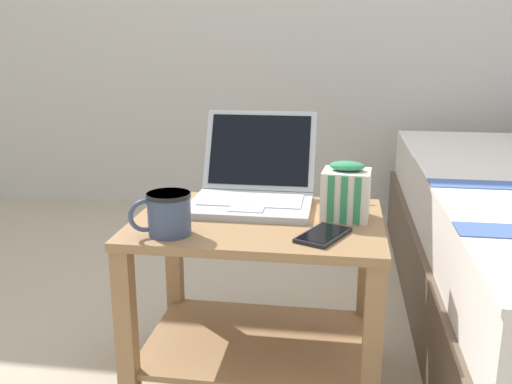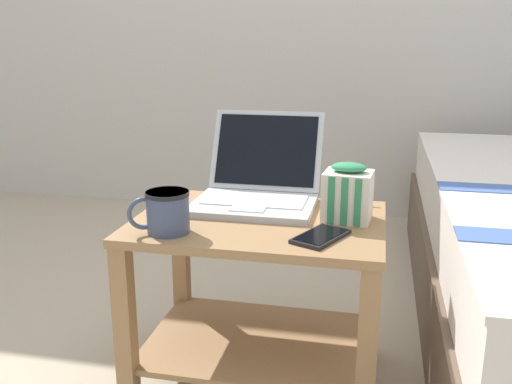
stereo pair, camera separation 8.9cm
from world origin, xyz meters
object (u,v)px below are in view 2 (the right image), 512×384
(mug_front_left, at_px, (167,210))
(snack_bag, at_px, (348,194))
(laptop, at_px, (258,186))
(cell_phone, at_px, (321,236))

(mug_front_left, xyz_separation_m, snack_bag, (0.41, 0.19, 0.01))
(mug_front_left, bearing_deg, snack_bag, 24.43)
(laptop, xyz_separation_m, cell_phone, (0.20, -0.26, -0.04))
(laptop, xyz_separation_m, snack_bag, (0.25, -0.11, 0.02))
(mug_front_left, relative_size, snack_bag, 0.92)
(laptop, relative_size, mug_front_left, 2.62)
(mug_front_left, height_order, cell_phone, mug_front_left)
(mug_front_left, distance_m, snack_bag, 0.45)
(mug_front_left, distance_m, cell_phone, 0.36)
(mug_front_left, height_order, snack_bag, snack_bag)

